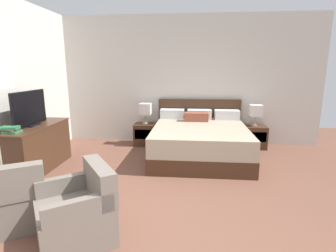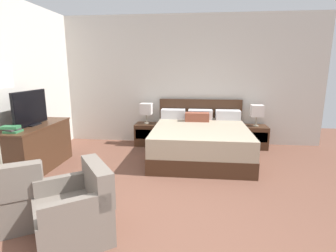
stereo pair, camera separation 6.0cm
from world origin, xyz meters
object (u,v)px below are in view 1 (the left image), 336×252
at_px(table_lamp_right, 256,111).
at_px(book_blue_cover, 11,130).
at_px(tv, 30,109).
at_px(book_small_top, 9,128).
at_px(nightstand_right, 254,137).
at_px(book_red_cover, 12,132).
at_px(armchair_by_window, 12,201).
at_px(armchair_companion, 79,213).
at_px(dresser, 35,147).
at_px(bed, 200,140).
at_px(nightstand_left, 146,134).
at_px(table_lamp_left, 145,109).

height_order(table_lamp_right, book_blue_cover, table_lamp_right).
bearing_deg(book_blue_cover, tv, 90.20).
relative_size(tv, book_small_top, 3.49).
height_order(table_lamp_right, book_small_top, table_lamp_right).
xyz_separation_m(nightstand_right, book_red_cover, (-3.97, -2.20, 0.55)).
distance_m(armchair_by_window, armchair_companion, 0.84).
bearing_deg(dresser, bed, 18.96).
xyz_separation_m(dresser, book_red_cover, (0.02, -0.52, 0.39)).
height_order(bed, book_blue_cover, bed).
height_order(nightstand_left, table_lamp_right, table_lamp_right).
distance_m(book_red_cover, armchair_companion, 1.99).
xyz_separation_m(book_blue_cover, armchair_companion, (1.52, -1.21, -0.54)).
height_order(dresser, book_red_cover, book_red_cover).
distance_m(nightstand_left, armchair_by_window, 3.38).
height_order(nightstand_right, armchair_companion, armchair_companion).
distance_m(dresser, armchair_by_window, 1.73).
distance_m(table_lamp_left, book_red_cover, 2.71).
xyz_separation_m(nightstand_left, armchair_companion, (-0.07, -3.41, 0.04)).
xyz_separation_m(dresser, tv, (0.00, -0.03, 0.65)).
bearing_deg(table_lamp_right, tv, -156.71).
bearing_deg(table_lamp_left, book_small_top, -126.18).
relative_size(dresser, book_red_cover, 6.97).
bearing_deg(bed, nightstand_right, 31.14).
height_order(dresser, book_blue_cover, book_blue_cover).
height_order(bed, tv, tv).
bearing_deg(dresser, nightstand_right, 22.87).
bearing_deg(book_small_top, table_lamp_right, 28.80).
bearing_deg(book_small_top, bed, 27.74).
bearing_deg(armchair_companion, tv, 131.80).
bearing_deg(nightstand_right, bed, -148.86).
bearing_deg(table_lamp_left, armchair_by_window, -105.37).
relative_size(book_small_top, armchair_companion, 0.26).
height_order(tv, book_small_top, tv).
distance_m(nightstand_right, book_small_top, 4.61).
bearing_deg(table_lamp_right, nightstand_right, -90.00).
bearing_deg(book_small_top, tv, 87.40).
xyz_separation_m(nightstand_left, nightstand_right, (2.40, 0.00, 0.00)).
xyz_separation_m(table_lamp_right, dresser, (-3.99, -1.68, -0.41)).
xyz_separation_m(nightstand_right, armchair_by_window, (-3.29, -3.26, 0.04)).
height_order(book_small_top, armchair_companion, book_small_top).
xyz_separation_m(bed, tv, (-2.79, -0.99, 0.72)).
distance_m(dresser, tv, 0.66).
height_order(table_lamp_left, table_lamp_right, same).
bearing_deg(dresser, table_lamp_left, 46.61).
xyz_separation_m(book_red_cover, armchair_by_window, (0.68, -1.06, -0.51)).
relative_size(dresser, book_blue_cover, 7.63).
bearing_deg(nightstand_right, book_red_cover, -150.99).
height_order(nightstand_left, armchair_by_window, armchair_by_window).
distance_m(bed, table_lamp_left, 1.48).
bearing_deg(armchair_companion, nightstand_right, 54.12).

